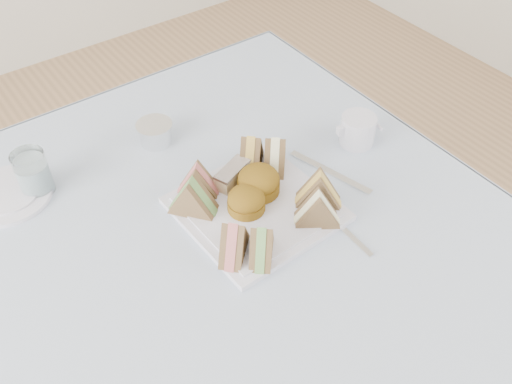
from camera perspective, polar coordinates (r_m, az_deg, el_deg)
table at (r=1.33m, az=-3.50°, el=-14.72°), size 0.90×0.90×0.74m
tablecloth at (r=1.03m, az=-4.40°, el=-4.06°), size 1.02×1.02×0.01m
serving_plate at (r=1.05m, az=0.00°, el=-1.71°), size 0.27×0.27×0.01m
sandwich_fl_a at (r=0.95m, az=-2.23°, el=-4.66°), size 0.09×0.08×0.07m
sandwich_fl_b at (r=0.94m, az=0.56°, el=-5.00°), size 0.08×0.08×0.07m
sandwich_fr_a at (r=1.03m, az=6.32°, el=0.35°), size 0.09×0.09×0.08m
sandwich_fr_b at (r=1.00m, az=6.19°, el=-1.55°), size 0.09×0.08×0.07m
sandwich_bl_a at (r=1.02m, az=-6.41°, el=-0.31°), size 0.09×0.10×0.08m
sandwich_bl_b at (r=1.05m, az=-5.88°, el=1.29°), size 0.08×0.08×0.07m
sandwich_br_a at (r=1.10m, az=1.92°, el=3.93°), size 0.08×0.09×0.07m
sandwich_br_b at (r=1.10m, az=-0.48°, el=4.10°), size 0.09×0.09×0.07m
scone_left at (r=1.02m, az=-0.98°, el=-0.88°), size 0.07×0.07×0.05m
scone_right at (r=1.05m, az=0.26°, el=1.05°), size 0.10×0.10×0.05m
pastry_slice at (r=1.08m, az=-2.38°, el=1.69°), size 0.08×0.06×0.04m
side_plate at (r=1.18m, az=-23.56°, el=-0.27°), size 0.19×0.19×0.01m
water_glass at (r=1.14m, az=-21.41°, el=1.79°), size 0.08×0.08×0.09m
tea_strainer at (r=1.21m, az=-10.03°, el=5.75°), size 0.08×0.08×0.04m
knife at (r=1.14m, az=7.42°, el=1.99°), size 0.06×0.18×0.00m
fork at (r=1.04m, az=8.02°, el=-3.03°), size 0.02×0.19×0.00m
creamer_jug at (r=1.20m, az=10.13°, el=6.11°), size 0.09×0.09×0.06m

